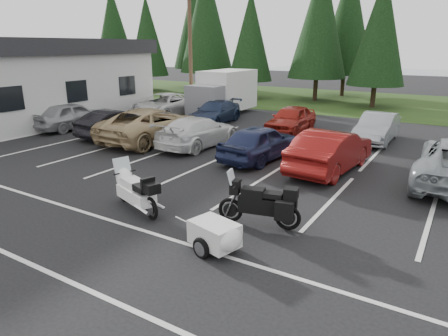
% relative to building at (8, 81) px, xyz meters
% --- Properties ---
extents(ground, '(120.00, 120.00, 0.00)m').
position_rel_building_xyz_m(ground, '(18.00, -4.00, -2.45)').
color(ground, black).
rests_on(ground, ground).
extents(grass_strip, '(80.00, 16.00, 0.01)m').
position_rel_building_xyz_m(grass_strip, '(18.00, 20.00, -2.45)').
color(grass_strip, '#203711').
rests_on(grass_strip, ground).
extents(building, '(10.60, 15.60, 4.90)m').
position_rel_building_xyz_m(building, '(0.00, 0.00, 0.00)').
color(building, beige).
rests_on(building, ground).
extents(utility_pole, '(1.60, 0.26, 9.00)m').
position_rel_building_xyz_m(utility_pole, '(8.00, 8.00, 2.25)').
color(utility_pole, '#473321').
rests_on(utility_pole, ground).
extents(box_truck, '(2.40, 5.60, 2.90)m').
position_rel_building_xyz_m(box_truck, '(10.00, 8.50, -1.00)').
color(box_truck, silver).
rests_on(box_truck, ground).
extents(stall_markings, '(32.00, 16.00, 0.01)m').
position_rel_building_xyz_m(stall_markings, '(18.00, -2.00, -2.45)').
color(stall_markings, silver).
rests_on(stall_markings, ground).
extents(conifer_0, '(4.58, 4.58, 10.66)m').
position_rel_building_xyz_m(conifer_0, '(-10.00, 18.50, 3.78)').
color(conifer_0, '#332316').
rests_on(conifer_0, ground).
extents(conifer_1, '(3.96, 3.96, 9.22)m').
position_rel_building_xyz_m(conifer_1, '(-4.00, 17.20, 2.94)').
color(conifer_1, '#332316').
rests_on(conifer_1, ground).
extents(conifer_2, '(5.10, 5.10, 11.89)m').
position_rel_building_xyz_m(conifer_2, '(2.00, 18.80, 4.50)').
color(conifer_2, '#332316').
rests_on(conifer_2, ground).
extents(conifer_3, '(3.87, 3.87, 9.02)m').
position_rel_building_xyz_m(conifer_3, '(7.50, 17.40, 2.82)').
color(conifer_3, '#332316').
rests_on(conifer_3, ground).
extents(conifer_4, '(4.80, 4.80, 11.17)m').
position_rel_building_xyz_m(conifer_4, '(13.00, 18.90, 4.08)').
color(conifer_4, '#332316').
rests_on(conifer_4, ground).
extents(conifer_5, '(4.14, 4.14, 9.63)m').
position_rel_building_xyz_m(conifer_5, '(18.00, 17.60, 3.18)').
color(conifer_5, '#332316').
rests_on(conifer_5, ground).
extents(conifer_back_a, '(5.28, 5.28, 12.30)m').
position_rel_building_xyz_m(conifer_back_a, '(-2.00, 23.00, 4.74)').
color(conifer_back_a, '#332316').
rests_on(conifer_back_a, ground).
extents(conifer_back_b, '(4.97, 4.97, 11.58)m').
position_rel_building_xyz_m(conifer_back_b, '(14.00, 23.50, 4.32)').
color(conifer_back_b, '#332316').
rests_on(conifer_back_b, ground).
extents(car_near_0, '(2.05, 4.53, 1.51)m').
position_rel_building_xyz_m(car_near_0, '(5.46, 0.19, -1.70)').
color(car_near_0, '#9A9A9E').
rests_on(car_near_0, ground).
extents(car_near_1, '(1.74, 4.30, 1.39)m').
position_rel_building_xyz_m(car_near_1, '(8.96, 0.09, -1.76)').
color(car_near_1, black).
rests_on(car_near_1, ground).
extents(car_near_2, '(2.75, 5.88, 1.63)m').
position_rel_building_xyz_m(car_near_2, '(11.25, 0.27, -1.64)').
color(car_near_2, tan).
rests_on(car_near_2, ground).
extents(car_near_3, '(2.08, 4.83, 1.39)m').
position_rel_building_xyz_m(car_near_3, '(13.82, 0.55, -1.76)').
color(car_near_3, silver).
rests_on(car_near_3, ground).
extents(car_near_4, '(2.15, 4.43, 1.46)m').
position_rel_building_xyz_m(car_near_4, '(17.28, 0.02, -1.72)').
color(car_near_4, '#1A2142').
rests_on(car_near_4, ground).
extents(car_near_5, '(2.03, 4.85, 1.56)m').
position_rel_building_xyz_m(car_near_5, '(20.20, 0.02, -1.67)').
color(car_near_5, maroon).
rests_on(car_near_5, ground).
extents(car_far_0, '(3.07, 5.70, 1.52)m').
position_rel_building_xyz_m(car_far_0, '(7.26, 5.91, -1.69)').
color(car_far_0, silver).
rests_on(car_far_0, ground).
extents(car_far_1, '(2.26, 4.70, 1.32)m').
position_rel_building_xyz_m(car_far_1, '(11.35, 5.78, -1.79)').
color(car_far_1, '#1A2641').
rests_on(car_far_1, ground).
extents(car_far_2, '(1.69, 4.19, 1.43)m').
position_rel_building_xyz_m(car_far_2, '(16.24, 5.75, -1.74)').
color(car_far_2, maroon).
rests_on(car_far_2, ground).
extents(car_far_3, '(1.48, 4.21, 1.39)m').
position_rel_building_xyz_m(car_far_3, '(20.69, 5.82, -1.76)').
color(car_far_3, gray).
rests_on(car_far_3, ground).
extents(touring_motorcycle, '(2.66, 1.57, 1.41)m').
position_rel_building_xyz_m(touring_motorcycle, '(16.68, -6.59, -1.74)').
color(touring_motorcycle, white).
rests_on(touring_motorcycle, ground).
extents(cargo_trailer, '(1.73, 1.24, 0.72)m').
position_rel_building_xyz_m(cargo_trailer, '(19.86, -7.42, -2.09)').
color(cargo_trailer, white).
rests_on(cargo_trailer, ground).
extents(adventure_motorcycle, '(2.56, 1.35, 1.48)m').
position_rel_building_xyz_m(adventure_motorcycle, '(20.10, -5.69, -1.71)').
color(adventure_motorcycle, black).
rests_on(adventure_motorcycle, ground).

